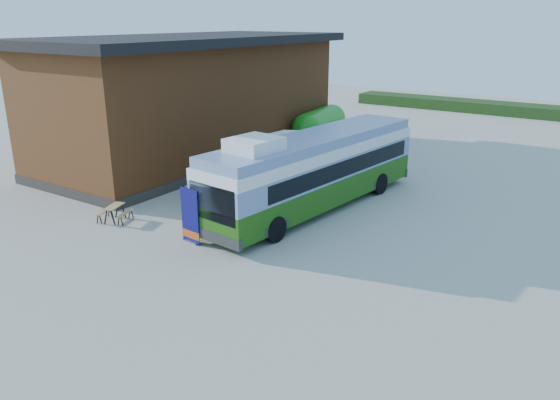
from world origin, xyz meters
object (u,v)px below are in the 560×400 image
Objects in this scene: person_a at (281,193)px; slurry_tanker at (320,124)px; picnic_table at (114,210)px; bus at (314,169)px; banner at (190,221)px; person_b at (193,187)px.

slurry_tanker is (-5.46, 12.99, 0.65)m from person_a.
picnic_table is 0.98× the size of person_a.
bus is 5.87× the size of banner.
banner is 18.88m from slurry_tanker.
person_a is 0.90× the size of person_b.
bus is 8.39× the size of person_a.
banner is 4.48m from picnic_table.
person_b is at bearing -144.96° from bus.
bus is at bearing -12.45° from person_a.
banner is at bearing -19.33° from picnic_table.
bus reaches higher than slurry_tanker.
bus is 6.70m from banner.
picnic_table is at bearing -173.33° from banner.
slurry_tanker reaches higher than picnic_table.
bus is at bearing -68.24° from slurry_tanker.
banner is 0.34× the size of slurry_tanker.
picnic_table is at bearing -128.88° from bus.
banner is at bearing -82.78° from slurry_tanker.
bus is 9.13m from picnic_table.
bus is 1.91m from person_a.
picnic_table is at bearing -96.45° from slurry_tanker.
picnic_table is 0.23× the size of slurry_tanker.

